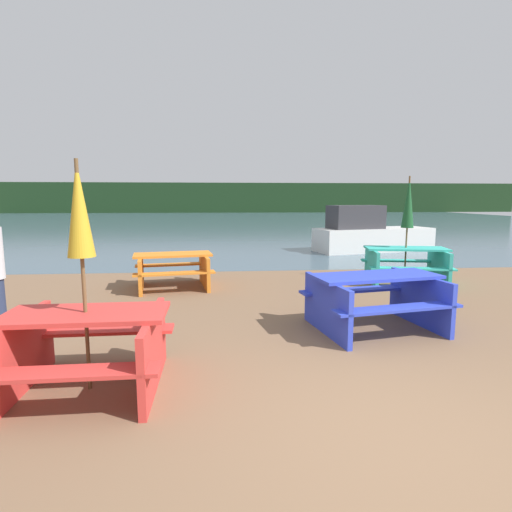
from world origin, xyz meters
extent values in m
plane|color=brown|center=(0.00, 0.00, 0.00)|extent=(60.00, 60.00, 0.00)
cube|color=#425B6B|center=(0.00, 32.46, 0.00)|extent=(60.00, 50.00, 0.00)
cube|color=#193319|center=(0.00, 52.46, 2.00)|extent=(80.00, 1.60, 4.00)
cube|color=red|center=(-2.73, 1.14, 0.76)|extent=(1.55, 0.73, 0.04)
cube|color=red|center=(-2.72, 0.59, 0.41)|extent=(1.54, 0.31, 0.04)
cube|color=red|center=(-2.74, 1.69, 0.41)|extent=(1.54, 0.31, 0.04)
cube|color=red|center=(-3.36, 1.13, 0.37)|extent=(0.10, 1.38, 0.74)
cube|color=red|center=(-2.10, 1.16, 0.37)|extent=(0.10, 1.38, 0.74)
cube|color=blue|center=(0.75, 2.69, 0.78)|extent=(1.88, 1.02, 0.04)
cube|color=blue|center=(0.85, 2.15, 0.45)|extent=(1.81, 0.61, 0.04)
cube|color=blue|center=(0.65, 3.23, 0.45)|extent=(1.81, 0.61, 0.04)
cube|color=blue|center=(0.01, 2.55, 0.38)|extent=(0.32, 1.37, 0.75)
cube|color=blue|center=(1.49, 2.83, 0.38)|extent=(0.32, 1.37, 0.75)
cube|color=orange|center=(-2.45, 5.66, 0.71)|extent=(1.68, 0.96, 0.04)
cube|color=orange|center=(-2.36, 5.12, 0.40)|extent=(1.61, 0.54, 0.04)
cube|color=orange|center=(-2.54, 6.20, 0.40)|extent=(1.61, 0.54, 0.04)
cube|color=orange|center=(-3.10, 5.55, 0.34)|extent=(0.30, 1.37, 0.68)
cube|color=orange|center=(-1.81, 5.77, 0.34)|extent=(0.30, 1.37, 0.68)
cube|color=#33B7A8|center=(2.66, 5.80, 0.76)|extent=(1.84, 1.00, 0.04)
cube|color=#33B7A8|center=(2.56, 5.26, 0.40)|extent=(1.76, 0.59, 0.04)
cube|color=#33B7A8|center=(2.76, 6.34, 0.40)|extent=(1.76, 0.59, 0.04)
cube|color=#33B7A8|center=(1.94, 5.93, 0.37)|extent=(0.32, 1.37, 0.74)
cube|color=#33B7A8|center=(3.38, 5.67, 0.37)|extent=(0.32, 1.37, 0.74)
cylinder|color=brown|center=(-2.73, 1.14, 1.11)|extent=(0.04, 0.04, 2.23)
cone|color=gold|center=(-2.73, 1.14, 1.77)|extent=(0.25, 0.25, 0.91)
cylinder|color=brown|center=(2.66, 5.80, 1.18)|extent=(0.04, 0.04, 2.35)
cone|color=#195128|center=(2.66, 5.80, 1.79)|extent=(0.27, 0.27, 1.13)
cube|color=silver|center=(3.99, 11.18, 0.41)|extent=(4.44, 2.26, 0.82)
cube|color=#333338|center=(3.25, 11.01, 1.23)|extent=(2.03, 1.33, 0.81)
camera|label=1|loc=(-1.40, -2.70, 1.86)|focal=28.00mm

